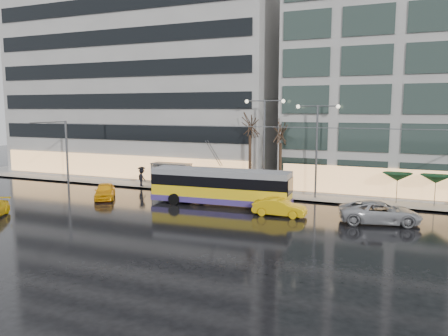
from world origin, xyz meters
The scene contains 19 objects.
ground centered at (0.00, 0.00, 0.00)m, with size 140.00×140.00×0.00m, color black.
sidewalk centered at (2.00, 14.00, 0.07)m, with size 80.00×10.00×0.15m, color gray.
kerb centered at (2.00, 9.05, 0.07)m, with size 80.00×0.10×0.15m, color slate.
building_left centered at (-16.00, 19.00, 11.15)m, with size 34.00×14.00×22.00m, color #9E9B97.
trolleybus centered at (-0.10, 5.01, 1.53)m, with size 12.31×4.95×5.65m.
catenary centered at (1.00, 7.94, 4.25)m, with size 42.24×5.12×7.00m.
bus_shelter centered at (-8.38, 10.69, 1.96)m, with size 4.20×1.60×2.51m.
street_lamp_near centered at (2.00, 10.80, 5.99)m, with size 3.96×0.36×9.03m.
street_lamp_far centered at (7.00, 10.80, 5.71)m, with size 3.96×0.36×8.53m.
tree_a centered at (0.50, 11.00, 7.09)m, with size 3.20×3.20×8.40m.
tree_b centered at (3.50, 11.20, 6.40)m, with size 3.20×3.20×7.70m.
parasol_a centered at (14.00, 11.00, 2.45)m, with size 2.50×2.50×2.65m.
parasol_b centered at (17.00, 11.00, 2.45)m, with size 2.50×2.50×2.65m.
taxi_a centered at (-11.09, 3.41, 0.73)m, with size 1.72×4.27×1.45m, color #FFAF0D.
taxi_b centered at (5.66, 3.23, 0.68)m, with size 1.45×4.15×1.37m, color yellow.
sedan_silver centered at (13.01, 3.91, 0.80)m, with size 2.67×5.79×1.61m, color #A1A1A5.
pedestrian_a centered at (-4.25, 9.40, 1.62)m, with size 1.23×1.24×2.19m.
pedestrian_b centered at (-4.12, 9.70, 1.05)m, with size 0.98×0.82×1.80m.
pedestrian_c centered at (-11.15, 9.68, 1.28)m, with size 1.39×1.16×2.11m.
Camera 1 is at (14.37, -29.16, 8.32)m, focal length 35.00 mm.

